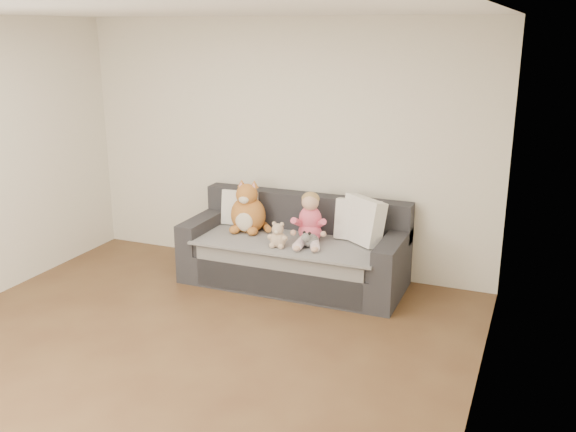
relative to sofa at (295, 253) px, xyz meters
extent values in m
plane|color=brown|center=(-0.31, -2.06, -0.31)|extent=(5.00, 5.00, 0.00)
plane|color=white|center=(-0.31, -2.06, 2.29)|extent=(5.00, 5.00, 0.00)
plane|color=silver|center=(-0.31, 0.44, 0.99)|extent=(4.50, 0.00, 4.50)
plane|color=silver|center=(1.94, -2.06, 0.99)|extent=(0.00, 5.00, 5.00)
cube|color=#27272C|center=(0.00, -0.04, -0.16)|extent=(2.20, 0.90, 0.30)
cube|color=#27272C|center=(0.00, -0.07, 0.07)|extent=(1.90, 0.80, 0.15)
cube|color=#27272C|center=(0.00, 0.31, 0.34)|extent=(2.20, 0.20, 0.40)
cube|color=#27272C|center=(-1.00, -0.04, 0.14)|extent=(0.20, 0.90, 0.30)
cube|color=#27272C|center=(1.00, -0.04, 0.14)|extent=(0.20, 0.90, 0.30)
cube|color=gray|center=(0.00, -0.09, 0.15)|extent=(1.85, 0.88, 0.02)
cube|color=gray|center=(0.00, -0.48, -0.08)|extent=(1.70, 0.02, 0.41)
cube|color=white|center=(-0.70, 0.20, 0.35)|extent=(0.41, 0.21, 0.38)
cube|color=white|center=(0.59, 0.19, 0.36)|extent=(0.44, 0.21, 0.41)
cube|color=white|center=(0.66, 0.12, 0.39)|extent=(0.52, 0.46, 0.46)
ellipsoid|color=#F05459|center=(0.17, -0.03, 0.25)|extent=(0.23, 0.19, 0.19)
ellipsoid|color=#F05459|center=(0.17, -0.02, 0.39)|extent=(0.22, 0.19, 0.25)
ellipsoid|color=#DBAA8C|center=(0.17, -0.04, 0.56)|extent=(0.17, 0.17, 0.17)
ellipsoid|color=tan|center=(0.16, -0.01, 0.58)|extent=(0.17, 0.17, 0.14)
cylinder|color=#F05459|center=(0.08, -0.12, 0.37)|extent=(0.08, 0.23, 0.15)
cylinder|color=#F05459|center=(0.29, -0.07, 0.37)|extent=(0.17, 0.23, 0.15)
ellipsoid|color=#DBAA8C|center=(0.06, -0.22, 0.29)|extent=(0.06, 0.06, 0.06)
ellipsoid|color=#DBAA8C|center=(0.35, -0.15, 0.29)|extent=(0.06, 0.06, 0.06)
cylinder|color=#E5B2C6|center=(0.15, -0.24, 0.20)|extent=(0.12, 0.30, 0.10)
cylinder|color=#E5B2C6|center=(0.28, -0.21, 0.20)|extent=(0.19, 0.31, 0.10)
ellipsoid|color=#DBAA8C|center=(0.17, -0.39, 0.20)|extent=(0.06, 0.09, 0.05)
ellipsoid|color=#DBAA8C|center=(0.33, -0.35, 0.20)|extent=(0.06, 0.09, 0.05)
ellipsoid|color=#AC6B26|center=(-0.53, 0.04, 0.33)|extent=(0.37, 0.31, 0.39)
ellipsoid|color=beige|center=(-0.52, -0.09, 0.30)|extent=(0.19, 0.09, 0.21)
ellipsoid|color=#AC6B26|center=(-0.53, 0.01, 0.55)|extent=(0.22, 0.22, 0.22)
ellipsoid|color=beige|center=(-0.52, -0.09, 0.52)|extent=(0.11, 0.07, 0.08)
cone|color=#AC6B26|center=(-0.60, 0.04, 0.66)|extent=(0.10, 0.10, 0.08)
cone|color=pink|center=(-0.60, 0.02, 0.65)|extent=(0.06, 0.06, 0.05)
cone|color=#AC6B26|center=(-0.47, 0.05, 0.66)|extent=(0.10, 0.10, 0.08)
cone|color=pink|center=(-0.47, 0.04, 0.65)|extent=(0.06, 0.06, 0.05)
ellipsoid|color=#AC6B26|center=(-0.62, -0.12, 0.21)|extent=(0.11, 0.13, 0.09)
ellipsoid|color=#AC6B26|center=(-0.42, -0.10, 0.21)|extent=(0.11, 0.13, 0.09)
cylinder|color=#AC6B26|center=(-0.37, 0.10, 0.20)|extent=(0.20, 0.24, 0.09)
ellipsoid|color=tan|center=(-0.05, -0.32, 0.24)|extent=(0.16, 0.14, 0.16)
ellipsoid|color=tan|center=(-0.05, -0.33, 0.34)|extent=(0.11, 0.11, 0.11)
ellipsoid|color=tan|center=(-0.09, -0.33, 0.39)|extent=(0.04, 0.04, 0.04)
ellipsoid|color=tan|center=(-0.01, -0.32, 0.39)|extent=(0.04, 0.04, 0.04)
ellipsoid|color=beige|center=(-0.04, -0.38, 0.33)|extent=(0.04, 0.04, 0.04)
ellipsoid|color=tan|center=(-0.12, -0.35, 0.26)|extent=(0.06, 0.06, 0.06)
ellipsoid|color=tan|center=(0.03, -0.34, 0.26)|extent=(0.06, 0.06, 0.06)
ellipsoid|color=tan|center=(-0.09, -0.37, 0.19)|extent=(0.06, 0.06, 0.06)
ellipsoid|color=tan|center=(0.00, -0.37, 0.19)|extent=(0.06, 0.06, 0.06)
ellipsoid|color=white|center=(0.24, -0.20, 0.23)|extent=(0.14, 0.18, 0.13)
ellipsoid|color=white|center=(0.22, -0.29, 0.28)|extent=(0.09, 0.09, 0.09)
ellipsoid|color=black|center=(0.20, -0.27, 0.32)|extent=(0.03, 0.03, 0.03)
ellipsoid|color=black|center=(0.25, -0.28, 0.32)|extent=(0.03, 0.03, 0.03)
cylinder|color=#5D3694|center=(0.20, -0.17, 0.21)|extent=(0.08, 0.08, 0.09)
cone|color=#54A740|center=(0.20, -0.17, 0.27)|extent=(0.07, 0.07, 0.04)
cylinder|color=#54A740|center=(0.15, -0.16, 0.22)|extent=(0.02, 0.02, 0.06)
cylinder|color=#54A740|center=(0.24, -0.17, 0.22)|extent=(0.02, 0.02, 0.06)
camera|label=1|loc=(2.23, -5.65, 2.18)|focal=40.00mm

